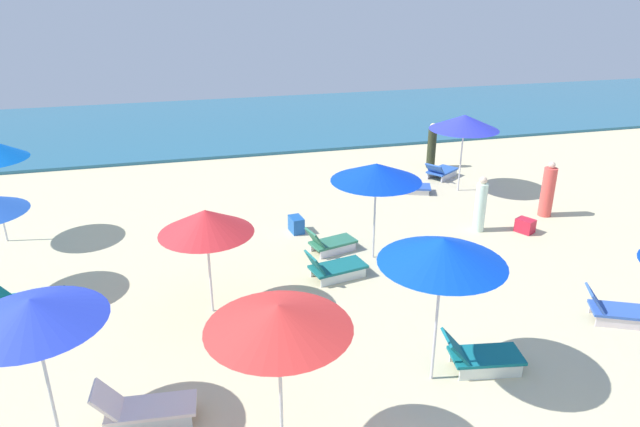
{
  "coord_description": "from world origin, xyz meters",
  "views": [
    {
      "loc": [
        -2.66,
        -3.24,
        6.53
      ],
      "look_at": [
        0.68,
        9.59,
        1.07
      ],
      "focal_mm": 32.08,
      "sensor_mm": 36.0,
      "label": 1
    }
  ],
  "objects_px": {
    "lounge_chair_1_1": "(334,267)",
    "umbrella_8": "(278,317)",
    "lounge_chair_1_0": "(330,243)",
    "beachgoer_5": "(480,206)",
    "beachgoer_6": "(548,191)",
    "umbrella_5": "(32,311)",
    "lounge_chair_2_0": "(28,298)",
    "lounge_chair_9_0": "(480,356)",
    "beachgoer_2": "(432,147)",
    "cooler_box_0": "(525,226)",
    "cooler_box_1": "(296,224)",
    "lounge_chair_5_1": "(144,408)",
    "umbrella_1": "(376,172)",
    "lounge_chair_3_0": "(441,171)",
    "lounge_chair_0_0": "(616,310)",
    "umbrella_3": "(464,122)",
    "umbrella_6": "(206,222)",
    "lounge_chair_3_1": "(409,186)",
    "umbrella_9": "(443,251)"
  },
  "relations": [
    {
      "from": "lounge_chair_9_0",
      "to": "beachgoer_6",
      "type": "bearing_deg",
      "value": -33.15
    },
    {
      "from": "lounge_chair_0_0",
      "to": "lounge_chair_5_1",
      "type": "bearing_deg",
      "value": 118.9
    },
    {
      "from": "cooler_box_1",
      "to": "umbrella_1",
      "type": "bearing_deg",
      "value": 30.11
    },
    {
      "from": "umbrella_6",
      "to": "beachgoer_6",
      "type": "xyz_separation_m",
      "value": [
        9.99,
        2.86,
        -1.3
      ]
    },
    {
      "from": "lounge_chair_3_0",
      "to": "lounge_chair_3_1",
      "type": "xyz_separation_m",
      "value": [
        -1.64,
        -1.07,
        -0.03
      ]
    },
    {
      "from": "lounge_chair_1_0",
      "to": "lounge_chair_1_1",
      "type": "height_order",
      "value": "lounge_chair_1_1"
    },
    {
      "from": "beachgoer_2",
      "to": "cooler_box_0",
      "type": "distance_m",
      "value": 6.12
    },
    {
      "from": "umbrella_5",
      "to": "lounge_chair_5_1",
      "type": "height_order",
      "value": "umbrella_5"
    },
    {
      "from": "umbrella_5",
      "to": "umbrella_6",
      "type": "height_order",
      "value": "umbrella_5"
    },
    {
      "from": "lounge_chair_3_0",
      "to": "beachgoer_6",
      "type": "xyz_separation_m",
      "value": [
        1.48,
        -3.91,
        0.51
      ]
    },
    {
      "from": "lounge_chair_5_1",
      "to": "beachgoer_2",
      "type": "relative_size",
      "value": 0.95
    },
    {
      "from": "lounge_chair_9_0",
      "to": "beachgoer_5",
      "type": "height_order",
      "value": "beachgoer_5"
    },
    {
      "from": "beachgoer_2",
      "to": "lounge_chair_3_1",
      "type": "bearing_deg",
      "value": -127.13
    },
    {
      "from": "beachgoer_5",
      "to": "cooler_box_1",
      "type": "relative_size",
      "value": 3.06
    },
    {
      "from": "lounge_chair_5_1",
      "to": "umbrella_8",
      "type": "distance_m",
      "value": 3.19
    },
    {
      "from": "lounge_chair_3_0",
      "to": "lounge_chair_5_1",
      "type": "distance_m",
      "value": 13.9
    },
    {
      "from": "beachgoer_5",
      "to": "umbrella_6",
      "type": "bearing_deg",
      "value": -77.34
    },
    {
      "from": "umbrella_9",
      "to": "cooler_box_1",
      "type": "distance_m",
      "value": 7.2
    },
    {
      "from": "umbrella_6",
      "to": "beachgoer_6",
      "type": "height_order",
      "value": "umbrella_6"
    },
    {
      "from": "beachgoer_5",
      "to": "lounge_chair_1_0",
      "type": "bearing_deg",
      "value": -91.43
    },
    {
      "from": "beachgoer_6",
      "to": "lounge_chair_2_0",
      "type": "bearing_deg",
      "value": -141.75
    },
    {
      "from": "beachgoer_5",
      "to": "beachgoer_6",
      "type": "bearing_deg",
      "value": 96.65
    },
    {
      "from": "umbrella_1",
      "to": "umbrella_5",
      "type": "distance_m",
      "value": 8.09
    },
    {
      "from": "lounge_chair_0_0",
      "to": "umbrella_3",
      "type": "distance_m",
      "value": 8.23
    },
    {
      "from": "lounge_chair_1_1",
      "to": "lounge_chair_2_0",
      "type": "xyz_separation_m",
      "value": [
        -6.69,
        0.39,
        -0.05
      ]
    },
    {
      "from": "lounge_chair_1_1",
      "to": "lounge_chair_9_0",
      "type": "height_order",
      "value": "lounge_chair_9_0"
    },
    {
      "from": "lounge_chair_1_1",
      "to": "umbrella_8",
      "type": "relative_size",
      "value": 0.57
    },
    {
      "from": "lounge_chair_1_1",
      "to": "umbrella_9",
      "type": "relative_size",
      "value": 0.55
    },
    {
      "from": "lounge_chair_2_0",
      "to": "beachgoer_6",
      "type": "bearing_deg",
      "value": -88.08
    },
    {
      "from": "umbrella_3",
      "to": "beachgoer_6",
      "type": "relative_size",
      "value": 1.53
    },
    {
      "from": "lounge_chair_3_1",
      "to": "umbrella_8",
      "type": "relative_size",
      "value": 0.53
    },
    {
      "from": "lounge_chair_2_0",
      "to": "umbrella_6",
      "type": "height_order",
      "value": "umbrella_6"
    },
    {
      "from": "lounge_chair_1_1",
      "to": "umbrella_8",
      "type": "height_order",
      "value": "umbrella_8"
    },
    {
      "from": "lounge_chair_2_0",
      "to": "umbrella_1",
      "type": "bearing_deg",
      "value": -92.39
    },
    {
      "from": "beachgoer_2",
      "to": "beachgoer_5",
      "type": "bearing_deg",
      "value": -100.66
    },
    {
      "from": "lounge_chair_0_0",
      "to": "cooler_box_0",
      "type": "xyz_separation_m",
      "value": [
        0.78,
        4.42,
        -0.08
      ]
    },
    {
      "from": "umbrella_3",
      "to": "cooler_box_0",
      "type": "distance_m",
      "value": 4.12
    },
    {
      "from": "lounge_chair_2_0",
      "to": "lounge_chair_9_0",
      "type": "xyz_separation_m",
      "value": [
        8.28,
        -4.33,
        0.07
      ]
    },
    {
      "from": "umbrella_1",
      "to": "lounge_chair_1_1",
      "type": "relative_size",
      "value": 1.66
    },
    {
      "from": "lounge_chair_3_0",
      "to": "beachgoer_2",
      "type": "height_order",
      "value": "beachgoer_2"
    },
    {
      "from": "lounge_chair_1_0",
      "to": "beachgoer_5",
      "type": "height_order",
      "value": "beachgoer_5"
    },
    {
      "from": "lounge_chair_0_0",
      "to": "lounge_chair_3_0",
      "type": "bearing_deg",
      "value": 21.87
    },
    {
      "from": "lounge_chair_1_1",
      "to": "umbrella_5",
      "type": "relative_size",
      "value": 0.63
    },
    {
      "from": "lounge_chair_2_0",
      "to": "cooler_box_1",
      "type": "relative_size",
      "value": 2.73
    },
    {
      "from": "beachgoer_6",
      "to": "beachgoer_5",
      "type": "bearing_deg",
      "value": -137.42
    },
    {
      "from": "umbrella_3",
      "to": "lounge_chair_9_0",
      "type": "xyz_separation_m",
      "value": [
        -4.04,
        -8.66,
        -2.01
      ]
    },
    {
      "from": "lounge_chair_3_1",
      "to": "umbrella_8",
      "type": "distance_m",
      "value": 12.02
    },
    {
      "from": "lounge_chair_3_0",
      "to": "lounge_chair_9_0",
      "type": "xyz_separation_m",
      "value": [
        -4.03,
        -9.96,
        0.03
      ]
    },
    {
      "from": "lounge_chair_0_0",
      "to": "lounge_chair_3_1",
      "type": "height_order",
      "value": "lounge_chair_0_0"
    },
    {
      "from": "umbrella_3",
      "to": "lounge_chair_3_1",
      "type": "xyz_separation_m",
      "value": [
        -1.65,
        0.23,
        -2.07
      ]
    }
  ]
}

